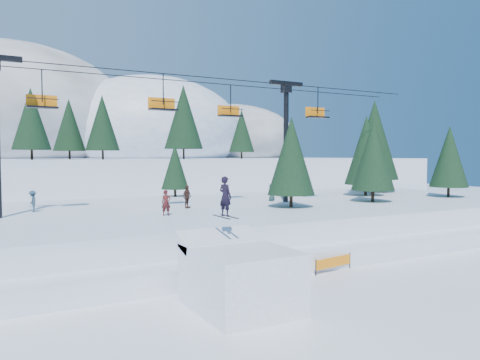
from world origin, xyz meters
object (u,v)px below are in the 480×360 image
jump_kicker (239,275)px  chairlift (147,116)px  banner_far (337,255)px  banner_near (333,262)px

jump_kicker → chairlift: chairlift is taller
jump_kicker → banner_far: jump_kicker is taller
jump_kicker → banner_near: jump_kicker is taller
jump_kicker → banner_far: (8.92, 4.18, -0.86)m
jump_kicker → chairlift: (1.15, 16.16, 7.92)m
chairlift → banner_near: (6.41, -13.28, -8.78)m
chairlift → banner_far: 16.76m
chairlift → banner_far: bearing=-57.0°
jump_kicker → chairlift: 18.03m
banner_far → jump_kicker: bearing=-154.9°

